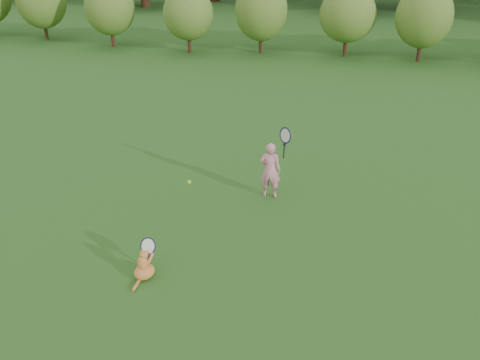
# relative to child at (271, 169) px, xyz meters

# --- Properties ---
(ground) EXTENTS (100.00, 100.00, 0.00)m
(ground) POSITION_rel_child_xyz_m (-0.62, -1.61, -0.57)
(ground) COLOR #1D4E16
(ground) RESTS_ON ground
(shrub_row) EXTENTS (28.00, 3.00, 2.80)m
(shrub_row) POSITION_rel_child_xyz_m (-0.62, 11.39, 0.83)
(shrub_row) COLOR #466F22
(shrub_row) RESTS_ON ground
(child) EXTENTS (0.60, 0.37, 1.64)m
(child) POSITION_rel_child_xyz_m (0.00, 0.00, 0.00)
(child) COLOR pink
(child) RESTS_ON ground
(cat) EXTENTS (0.47, 0.72, 0.63)m
(cat) POSITION_rel_child_xyz_m (-1.45, -2.87, -0.33)
(cat) COLOR orange
(cat) RESTS_ON ground
(tennis_ball) EXTENTS (0.06, 0.06, 0.06)m
(tennis_ball) POSITION_rel_child_xyz_m (-1.07, -1.69, 0.46)
(tennis_ball) COLOR #B4DF1A
(tennis_ball) RESTS_ON ground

